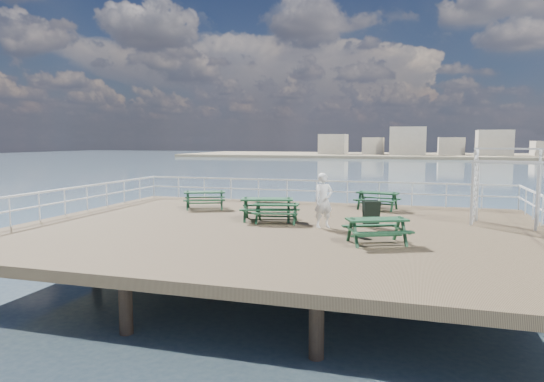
{
  "coord_description": "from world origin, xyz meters",
  "views": [
    {
      "loc": [
        4.58,
        -16.01,
        2.99
      ],
      "look_at": [
        -0.58,
        1.25,
        1.1
      ],
      "focal_mm": 32.0,
      "sensor_mm": 36.0,
      "label": 1
    }
  ],
  "objects_px": {
    "picnic_table_c": "(378,197)",
    "picnic_table_a": "(205,196)",
    "picnic_table_b": "(267,204)",
    "picnic_table_d": "(276,209)",
    "picnic_table_e": "(377,225)",
    "trellis_arbor": "(506,191)",
    "person": "(324,200)"
  },
  "relations": [
    {
      "from": "picnic_table_e",
      "to": "trellis_arbor",
      "type": "distance_m",
      "value": 6.01
    },
    {
      "from": "picnic_table_a",
      "to": "picnic_table_e",
      "type": "relative_size",
      "value": 1.02
    },
    {
      "from": "picnic_table_d",
      "to": "person",
      "type": "bearing_deg",
      "value": -25.33
    },
    {
      "from": "picnic_table_e",
      "to": "trellis_arbor",
      "type": "relative_size",
      "value": 0.78
    },
    {
      "from": "picnic_table_a",
      "to": "picnic_table_c",
      "type": "relative_size",
      "value": 1.1
    },
    {
      "from": "trellis_arbor",
      "to": "picnic_table_d",
      "type": "bearing_deg",
      "value": -152.71
    },
    {
      "from": "trellis_arbor",
      "to": "picnic_table_a",
      "type": "bearing_deg",
      "value": -169.09
    },
    {
      "from": "picnic_table_c",
      "to": "picnic_table_e",
      "type": "distance_m",
      "value": 7.21
    },
    {
      "from": "picnic_table_c",
      "to": "person",
      "type": "distance_m",
      "value": 5.26
    },
    {
      "from": "picnic_table_c",
      "to": "picnic_table_e",
      "type": "relative_size",
      "value": 0.92
    },
    {
      "from": "picnic_table_e",
      "to": "person",
      "type": "distance_m",
      "value": 2.93
    },
    {
      "from": "picnic_table_a",
      "to": "person",
      "type": "xyz_separation_m",
      "value": [
        5.85,
        -3.1,
        0.39
      ]
    },
    {
      "from": "picnic_table_d",
      "to": "picnic_table_c",
      "type": "bearing_deg",
      "value": 44.98
    },
    {
      "from": "picnic_table_d",
      "to": "person",
      "type": "distance_m",
      "value": 1.96
    },
    {
      "from": "picnic_table_d",
      "to": "trellis_arbor",
      "type": "height_order",
      "value": "trellis_arbor"
    },
    {
      "from": "picnic_table_b",
      "to": "picnic_table_c",
      "type": "xyz_separation_m",
      "value": [
        3.74,
        4.13,
        -0.06
      ]
    },
    {
      "from": "picnic_table_a",
      "to": "picnic_table_d",
      "type": "distance_m",
      "value": 4.77
    },
    {
      "from": "picnic_table_b",
      "to": "picnic_table_d",
      "type": "bearing_deg",
      "value": -52.87
    },
    {
      "from": "picnic_table_e",
      "to": "trellis_arbor",
      "type": "xyz_separation_m",
      "value": [
        4.07,
        4.37,
        0.68
      ]
    },
    {
      "from": "trellis_arbor",
      "to": "person",
      "type": "xyz_separation_m",
      "value": [
        -6.03,
        -2.23,
        -0.27
      ]
    },
    {
      "from": "picnic_table_c",
      "to": "picnic_table_d",
      "type": "xyz_separation_m",
      "value": [
        -3.27,
        -4.51,
        -0.03
      ]
    },
    {
      "from": "picnic_table_c",
      "to": "picnic_table_a",
      "type": "bearing_deg",
      "value": -153.93
    },
    {
      "from": "picnic_table_a",
      "to": "picnic_table_b",
      "type": "relative_size",
      "value": 0.97
    },
    {
      "from": "picnic_table_a",
      "to": "picnic_table_b",
      "type": "distance_m",
      "value": 4.17
    },
    {
      "from": "person",
      "to": "trellis_arbor",
      "type": "bearing_deg",
      "value": -16.02
    },
    {
      "from": "person",
      "to": "picnic_table_c",
      "type": "bearing_deg",
      "value": 37.85
    },
    {
      "from": "picnic_table_b",
      "to": "picnic_table_e",
      "type": "distance_m",
      "value": 5.25
    },
    {
      "from": "picnic_table_d",
      "to": "picnic_table_e",
      "type": "relative_size",
      "value": 0.85
    },
    {
      "from": "picnic_table_d",
      "to": "picnic_table_a",
      "type": "bearing_deg",
      "value": 138.26
    },
    {
      "from": "picnic_table_b",
      "to": "picnic_table_c",
      "type": "distance_m",
      "value": 5.57
    },
    {
      "from": "picnic_table_d",
      "to": "person",
      "type": "xyz_separation_m",
      "value": [
        1.83,
        -0.53,
        0.43
      ]
    },
    {
      "from": "picnic_table_b",
      "to": "picnic_table_d",
      "type": "height_order",
      "value": "picnic_table_b"
    }
  ]
}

